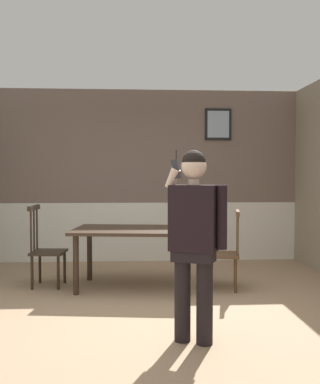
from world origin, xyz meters
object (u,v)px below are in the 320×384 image
(dining_table, at_px, (134,236))
(person_figure, at_px, (194,233))
(chair_by_doorway, at_px, (46,249))
(chair_near_window, at_px, (225,252))

(dining_table, height_order, person_figure, person_figure)
(chair_by_doorway, xyz_separation_m, person_figure, (1.65, -1.99, 0.46))
(person_figure, bearing_deg, chair_near_window, -86.22)
(person_figure, bearing_deg, chair_by_doorway, -26.59)
(chair_by_doorway, distance_m, person_figure, 2.63)
(chair_near_window, relative_size, person_figure, 0.60)
(chair_near_window, height_order, chair_by_doorway, chair_by_doorway)
(chair_by_doorway, height_order, person_figure, person_figure)
(dining_table, bearing_deg, chair_by_doorway, 173.27)
(dining_table, xyz_separation_m, person_figure, (0.51, -1.86, 0.28))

